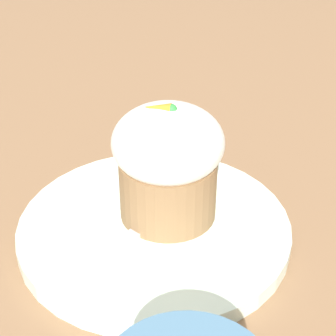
# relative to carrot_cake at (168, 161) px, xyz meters

# --- Properties ---
(ground_plane) EXTENTS (4.00, 4.00, 0.00)m
(ground_plane) POSITION_rel_carrot_cake_xyz_m (0.01, 0.01, -0.06)
(ground_plane) COLOR #846042
(dessert_plate) EXTENTS (0.21, 0.21, 0.01)m
(dessert_plate) POSITION_rel_carrot_cake_xyz_m (0.01, 0.01, -0.05)
(dessert_plate) COLOR silver
(dessert_plate) RESTS_ON ground_plane
(carrot_cake) EXTENTS (0.08, 0.08, 0.10)m
(carrot_cake) POSITION_rel_carrot_cake_xyz_m (0.00, 0.00, 0.00)
(carrot_cake) COLOR olive
(carrot_cake) RESTS_ON dessert_plate
(spoon) EXTENTS (0.07, 0.13, 0.01)m
(spoon) POSITION_rel_carrot_cake_xyz_m (0.01, 0.02, -0.04)
(spoon) COLOR #B7B7BC
(spoon) RESTS_ON dessert_plate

